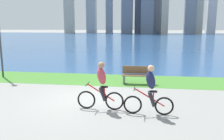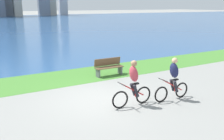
# 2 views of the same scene
# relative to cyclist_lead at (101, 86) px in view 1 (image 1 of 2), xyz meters

# --- Properties ---
(ground_plane) EXTENTS (300.00, 300.00, 0.00)m
(ground_plane) POSITION_rel_cyclist_lead_xyz_m (-0.76, 1.11, -0.84)
(ground_plane) COLOR gray
(grass_strip_bayside) EXTENTS (120.00, 2.86, 0.01)m
(grass_strip_bayside) POSITION_rel_cyclist_lead_xyz_m (-0.76, 4.60, -0.83)
(grass_strip_bayside) COLOR #478433
(grass_strip_bayside) RESTS_ON ground
(bay_water_surface) EXTENTS (300.00, 82.60, 0.00)m
(bay_water_surface) POSITION_rel_cyclist_lead_xyz_m (-0.76, 47.33, -0.84)
(bay_water_surface) COLOR #2D568C
(bay_water_surface) RESTS_ON ground
(cyclist_lead) EXTENTS (1.65, 0.52, 1.69)m
(cyclist_lead) POSITION_rel_cyclist_lead_xyz_m (0.00, 0.00, 0.00)
(cyclist_lead) COLOR black
(cyclist_lead) RESTS_ON ground
(cyclist_trailing) EXTENTS (1.65, 0.52, 1.66)m
(cyclist_trailing) POSITION_rel_cyclist_lead_xyz_m (1.66, -0.25, -0.01)
(cyclist_trailing) COLOR black
(cyclist_trailing) RESTS_ON ground
(bench_near_path) EXTENTS (1.50, 0.47, 0.90)m
(bench_near_path) POSITION_rel_cyclist_lead_xyz_m (1.10, 3.90, -0.39)
(bench_near_path) COLOR brown
(bench_near_path) RESTS_ON ground
(city_skyline_far_shore) EXTENTS (54.94, 9.16, 27.86)m
(city_skyline_far_shore) POSITION_rel_cyclist_lead_xyz_m (0.07, 81.11, 10.76)
(city_skyline_far_shore) COLOR #ADA899
(city_skyline_far_shore) RESTS_ON ground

